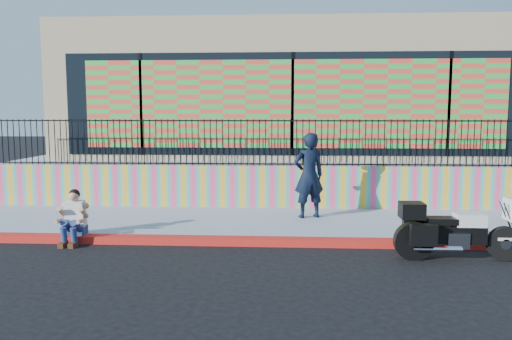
{
  "coord_description": "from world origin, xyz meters",
  "views": [
    {
      "loc": [
        -0.21,
        -9.65,
        2.61
      ],
      "look_at": [
        -0.83,
        1.2,
        1.36
      ],
      "focal_mm": 35.0,
      "sensor_mm": 36.0,
      "label": 1
    }
  ],
  "objects": [
    {
      "name": "ground",
      "position": [
        0.0,
        0.0,
        0.0
      ],
      "size": [
        90.0,
        90.0,
        0.0
      ],
      "primitive_type": "plane",
      "color": "black",
      "rests_on": "ground"
    },
    {
      "name": "metal_fence",
      "position": [
        0.0,
        3.25,
        1.85
      ],
      "size": [
        15.8,
        0.04,
        1.2
      ],
      "primitive_type": null,
      "color": "black",
      "rests_on": "mural_wall"
    },
    {
      "name": "mural_wall",
      "position": [
        0.0,
        3.25,
        0.7
      ],
      "size": [
        16.0,
        0.2,
        1.1
      ],
      "primitive_type": "cube",
      "color": "#FF4378",
      "rests_on": "sidewalk"
    },
    {
      "name": "storefront_building",
      "position": [
        0.0,
        8.13,
        3.25
      ],
      "size": [
        14.0,
        8.06,
        4.0
      ],
      "color": "tan",
      "rests_on": "elevated_platform"
    },
    {
      "name": "police_motorcycle",
      "position": [
        2.86,
        -0.8,
        0.58
      ],
      "size": [
        2.21,
        0.73,
        1.38
      ],
      "color": "black",
      "rests_on": "ground"
    },
    {
      "name": "elevated_platform",
      "position": [
        0.0,
        8.35,
        0.62
      ],
      "size": [
        16.0,
        10.0,
        1.25
      ],
      "primitive_type": "cube",
      "color": "gray",
      "rests_on": "ground"
    },
    {
      "name": "police_officer",
      "position": [
        0.37,
        2.01,
        1.15
      ],
      "size": [
        0.84,
        0.68,
        2.0
      ],
      "primitive_type": "imported",
      "rotation": [
        0.0,
        0.0,
        3.45
      ],
      "color": "black",
      "rests_on": "sidewalk"
    },
    {
      "name": "sidewalk",
      "position": [
        0.0,
        1.65,
        0.07
      ],
      "size": [
        16.0,
        3.0,
        0.15
      ],
      "primitive_type": "cube",
      "color": "gray",
      "rests_on": "ground"
    },
    {
      "name": "red_curb",
      "position": [
        0.0,
        0.0,
        0.07
      ],
      "size": [
        16.0,
        0.3,
        0.15
      ],
      "primitive_type": "cube",
      "color": "#B30C1F",
      "rests_on": "ground"
    },
    {
      "name": "seated_man",
      "position": [
        -4.43,
        -0.12,
        0.45
      ],
      "size": [
        0.54,
        0.71,
        1.06
      ],
      "color": "navy",
      "rests_on": "ground"
    }
  ]
}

